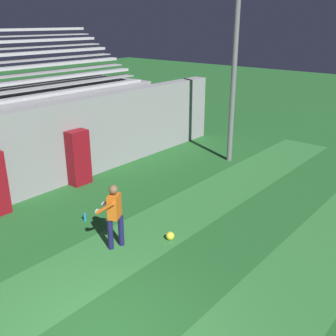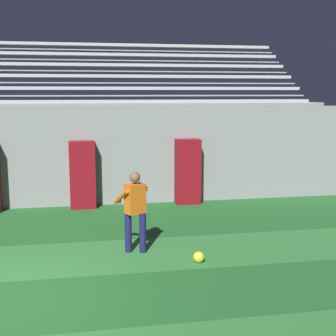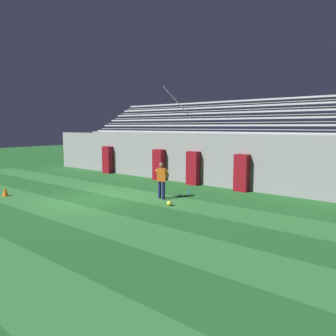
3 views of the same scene
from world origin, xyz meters
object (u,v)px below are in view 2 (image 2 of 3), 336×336
(padding_pillar_gate_right, at_px, (83,175))
(soccer_ball, at_px, (199,257))
(goalkeeper, at_px, (135,207))
(padding_pillar_far_right, at_px, (188,172))
(water_bottle, at_px, (142,223))

(padding_pillar_gate_right, xyz_separation_m, soccer_ball, (2.17, -4.76, -0.83))
(soccer_ball, bearing_deg, goalkeeper, 143.88)
(padding_pillar_far_right, height_order, goalkeeper, padding_pillar_far_right)
(padding_pillar_far_right, height_order, soccer_ball, padding_pillar_far_right)
(goalkeeper, distance_m, water_bottle, 1.88)
(goalkeeper, bearing_deg, padding_pillar_far_right, 63.31)
(padding_pillar_far_right, height_order, water_bottle, padding_pillar_far_right)
(padding_pillar_far_right, distance_m, soccer_ball, 4.91)
(padding_pillar_gate_right, distance_m, soccer_ball, 5.30)
(soccer_ball, bearing_deg, padding_pillar_far_right, 79.91)
(goalkeeper, bearing_deg, soccer_ball, -36.12)
(padding_pillar_gate_right, xyz_separation_m, water_bottle, (1.39, -2.28, -0.82))
(padding_pillar_far_right, bearing_deg, water_bottle, -125.44)
(padding_pillar_far_right, bearing_deg, goalkeeper, -116.69)
(padding_pillar_gate_right, relative_size, water_bottle, 7.87)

